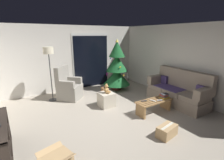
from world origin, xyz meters
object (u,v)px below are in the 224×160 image
object	(u,v)px
ottoman	(106,100)
christmas_tree	(117,68)
coffee_table	(154,104)
remote_graphite	(144,101)
cell_phone	(165,93)
teddy_bear_honey	(107,89)
remote_silver	(160,100)
couch	(178,92)
remote_white	(153,101)
armchair	(68,87)
book_stack	(164,96)
teddy_bear_chestnut_by_tree	(103,91)
floor_lamp	(49,56)
cardboard_box_taped_mid_floor	(167,131)

from	to	relation	value
ottoman	christmas_tree	bearing A→B (deg)	45.35
coffee_table	remote_graphite	xyz separation A→B (m)	(-0.30, 0.10, 0.13)
cell_phone	christmas_tree	world-z (taller)	christmas_tree
cell_phone	teddy_bear_honey	world-z (taller)	teddy_bear_honey
remote_silver	remote_graphite	distance (m)	0.45
christmas_tree	teddy_bear_honey	bearing A→B (deg)	-134.29
couch	christmas_tree	bearing A→B (deg)	111.38
coffee_table	remote_white	bearing A→B (deg)	-164.99
armchair	book_stack	bearing A→B (deg)	-49.35
remote_white	cell_phone	distance (m)	0.46
remote_graphite	teddy_bear_chestnut_by_tree	distance (m)	2.02
remote_graphite	teddy_bear_honey	distance (m)	1.17
floor_lamp	remote_graphite	bearing A→B (deg)	-51.30
ottoman	teddy_bear_honey	xyz separation A→B (m)	(0.01, -0.01, 0.34)
remote_graphite	floor_lamp	xyz separation A→B (m)	(-1.91, 2.38, 1.12)
armchair	ottoman	world-z (taller)	armchair
ottoman	floor_lamp	bearing A→B (deg)	132.97
remote_white	teddy_bear_honey	world-z (taller)	teddy_bear_honey
book_stack	ottoman	xyz separation A→B (m)	(-1.27, 1.14, -0.22)
christmas_tree	ottoman	size ratio (longest dim) A/B	4.53
couch	christmas_tree	world-z (taller)	christmas_tree
remote_silver	floor_lamp	bearing A→B (deg)	60.36
coffee_table	armchair	world-z (taller)	armchair
teddy_bear_chestnut_by_tree	cardboard_box_taped_mid_floor	world-z (taller)	teddy_bear_chestnut_by_tree
book_stack	armchair	xyz separation A→B (m)	(-2.05, 2.38, -0.04)
coffee_table	book_stack	bearing A→B (deg)	-7.49
cell_phone	teddy_bear_chestnut_by_tree	xyz separation A→B (m)	(-0.86, 2.16, -0.41)
armchair	coffee_table	bearing A→B (deg)	-54.12
cell_phone	teddy_bear_chestnut_by_tree	bearing A→B (deg)	86.08
remote_white	cardboard_box_taped_mid_floor	size ratio (longest dim) A/B	0.30
cell_phone	ottoman	distance (m)	1.75
cardboard_box_taped_mid_floor	floor_lamp	bearing A→B (deg)	114.93
coffee_table	remote_white	world-z (taller)	remote_white
remote_white	floor_lamp	size ratio (longest dim) A/B	0.09
teddy_bear_chestnut_by_tree	book_stack	bearing A→B (deg)	-68.32
cardboard_box_taped_mid_floor	ottoman	bearing A→B (deg)	98.70
floor_lamp	christmas_tree	bearing A→B (deg)	-4.39
remote_white	teddy_bear_chestnut_by_tree	world-z (taller)	remote_white
floor_lamp	cardboard_box_taped_mid_floor	distance (m)	4.05
teddy_bear_chestnut_by_tree	cardboard_box_taped_mid_floor	size ratio (longest dim) A/B	0.55
teddy_bear_chestnut_by_tree	cardboard_box_taped_mid_floor	xyz separation A→B (m)	(-0.10, -3.07, 0.00)
christmas_tree	cardboard_box_taped_mid_floor	world-z (taller)	christmas_tree
remote_white	teddy_bear_chestnut_by_tree	distance (m)	2.17
christmas_tree	armchair	xyz separation A→B (m)	(-1.96, 0.05, -0.48)
christmas_tree	ottoman	world-z (taller)	christmas_tree
couch	coffee_table	size ratio (longest dim) A/B	1.77
coffee_table	remote_silver	world-z (taller)	remote_silver
remote_graphite	teddy_bear_chestnut_by_tree	world-z (taller)	remote_graphite
christmas_tree	floor_lamp	world-z (taller)	christmas_tree
remote_graphite	book_stack	world-z (taller)	book_stack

